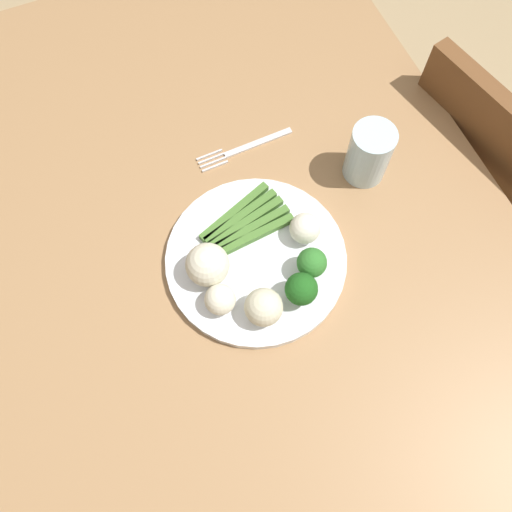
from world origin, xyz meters
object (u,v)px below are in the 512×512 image
Objects in this scene: cauliflower_near_fork at (220,299)px; cauliflower_mid at (264,307)px; fork at (244,148)px; dining_table at (256,306)px; cauliflower_right at (305,228)px; cauliflower_front at (208,265)px; broccoli_front_left at (312,263)px; plate at (256,259)px; water_glass at (369,154)px; broccoli_back_right at (301,289)px; chair at (481,204)px; asparagus_bundle at (245,223)px.

cauliflower_mid reaches higher than cauliflower_near_fork.
cauliflower_mid is 0.33× the size of fork.
cauliflower_right reaches higher than dining_table.
broccoli_front_left is at bearing -111.68° from cauliflower_front.
cauliflower_right is (0.01, -0.08, 0.03)m from plate.
water_glass reaches higher than broccoli_front_left.
plate is at bearing 22.71° from broccoli_back_right.
cauliflower_front is at bearing 90.53° from cauliflower_right.
dining_table is at bearing -10.73° from cauliflower_mid.
chair is 16.16× the size of cauliflower_mid.
cauliflower_front is 1.16× the size of cauliflower_mid.
cauliflower_near_fork is at bearing 113.03° from water_glass.
dining_table is at bearing -75.77° from cauliflower_near_fork.
broccoli_front_left is 0.84× the size of cauliflower_front.
plate is 0.09m from cauliflower_near_fork.
asparagus_bundle is 0.10m from cauliflower_front.
fork is (0.19, -0.06, -0.01)m from plate.
cauliflower_front is (-0.00, 0.15, 0.01)m from cauliflower_right.
chair is at bearing -78.04° from cauliflower_mid.
cauliflower_near_fork is at bearing 108.96° from cauliflower_right.
cauliflower_mid is (-0.03, -0.05, 0.00)m from cauliflower_near_fork.
cauliflower_right is at bearing 117.23° from water_glass.
broccoli_back_right is at bearing 82.66° from fork.
cauliflower_front is (-0.05, 0.08, 0.03)m from asparagus_bundle.
water_glass is at bearing -70.55° from plate.
cauliflower_front reaches higher than cauliflower_right.
broccoli_front_left is (-0.05, -0.06, 0.04)m from plate.
cauliflower_mid is (-0.14, 0.03, 0.02)m from asparagus_bundle.
broccoli_front_left reaches higher than plate.
cauliflower_right is at bearing -71.04° from cauliflower_near_fork.
cauliflower_near_fork is at bearing 72.88° from broccoli_back_right.
cauliflower_front reaches higher than plate.
broccoli_front_left is 1.15× the size of cauliflower_right.
asparagus_bundle is at bearing 75.10° from chair.
water_glass is at bearing -7.30° from asparagus_bundle.
cauliflower_near_fork is 0.06m from cauliflower_mid.
cauliflower_front is at bearing 29.35° from cauliflower_mid.
cauliflower_right is 0.47× the size of water_glass.
cauliflower_right is 0.14m from cauliflower_mid.
plate is at bearing -57.39° from cauliflower_near_fork.
water_glass is at bearing -75.87° from cauliflower_front.
water_glass is (0.02, -0.21, 0.03)m from asparagus_bundle.
chair reaches higher than asparagus_bundle.
dining_table is 0.17m from broccoli_back_right.
cauliflower_mid is (-0.08, 0.02, 0.03)m from plate.
water_glass is (0.04, 0.33, 0.33)m from chair.
cauliflower_right is (0.06, -0.02, -0.01)m from broccoli_front_left.
chair is 0.62m from broccoli_back_right.
asparagus_bundle is 0.22m from water_glass.
broccoli_front_left is at bearing -127.89° from plate.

